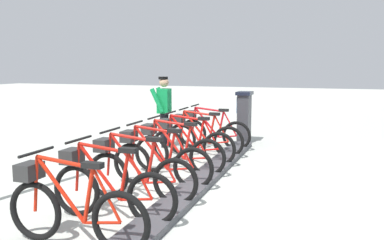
{
  "coord_description": "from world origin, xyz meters",
  "views": [
    {
      "loc": [
        -1.93,
        6.07,
        1.92
      ],
      "look_at": [
        0.5,
        -1.15,
        0.9
      ],
      "focal_mm": 38.26,
      "sensor_mm": 36.0,
      "label": 1
    }
  ],
  "objects_px": {
    "payment_kiosk": "(244,116)",
    "bike_docked_6": "(108,187)",
    "bike_docked_5": "(136,172)",
    "bike_docked_2": "(189,142)",
    "worker_near_rack": "(164,109)",
    "bike_docked_0": "(211,130)",
    "bike_docked_1": "(201,136)",
    "bike_docked_7": "(70,207)",
    "bike_docked_3": "(175,150)",
    "bike_docked_4": "(158,160)"
  },
  "relations": [
    {
      "from": "bike_docked_6",
      "to": "bike_docked_7",
      "type": "bearing_deg",
      "value": 90.0
    },
    {
      "from": "payment_kiosk",
      "to": "bike_docked_7",
      "type": "height_order",
      "value": "payment_kiosk"
    },
    {
      "from": "bike_docked_1",
      "to": "bike_docked_6",
      "type": "height_order",
      "value": "same"
    },
    {
      "from": "payment_kiosk",
      "to": "bike_docked_5",
      "type": "xyz_separation_m",
      "value": [
        0.57,
        4.86,
        -0.24
      ]
    },
    {
      "from": "bike_docked_1",
      "to": "bike_docked_3",
      "type": "height_order",
      "value": "same"
    },
    {
      "from": "bike_docked_2",
      "to": "bike_docked_3",
      "type": "bearing_deg",
      "value": 90.0
    },
    {
      "from": "payment_kiosk",
      "to": "bike_docked_6",
      "type": "xyz_separation_m",
      "value": [
        0.57,
        5.64,
        -0.24
      ]
    },
    {
      "from": "bike_docked_3",
      "to": "bike_docked_7",
      "type": "height_order",
      "value": "same"
    },
    {
      "from": "bike_docked_1",
      "to": "bike_docked_4",
      "type": "relative_size",
      "value": 1.0
    },
    {
      "from": "worker_near_rack",
      "to": "bike_docked_4",
      "type": "bearing_deg",
      "value": 110.57
    },
    {
      "from": "bike_docked_2",
      "to": "bike_docked_3",
      "type": "xyz_separation_m",
      "value": [
        0.0,
        0.78,
        0.0
      ]
    },
    {
      "from": "bike_docked_0",
      "to": "bike_docked_3",
      "type": "xyz_separation_m",
      "value": [
        0.0,
        2.33,
        0.0
      ]
    },
    {
      "from": "payment_kiosk",
      "to": "bike_docked_1",
      "type": "height_order",
      "value": "payment_kiosk"
    },
    {
      "from": "bike_docked_0",
      "to": "bike_docked_6",
      "type": "height_order",
      "value": "same"
    },
    {
      "from": "payment_kiosk",
      "to": "bike_docked_2",
      "type": "xyz_separation_m",
      "value": [
        0.57,
        2.53,
        -0.24
      ]
    },
    {
      "from": "bike_docked_4",
      "to": "bike_docked_5",
      "type": "distance_m",
      "value": 0.78
    },
    {
      "from": "worker_near_rack",
      "to": "bike_docked_0",
      "type": "bearing_deg",
      "value": -171.07
    },
    {
      "from": "bike_docked_0",
      "to": "bike_docked_7",
      "type": "distance_m",
      "value": 5.44
    },
    {
      "from": "bike_docked_5",
      "to": "bike_docked_1",
      "type": "bearing_deg",
      "value": -90.0
    },
    {
      "from": "bike_docked_5",
      "to": "bike_docked_7",
      "type": "bearing_deg",
      "value": 90.0
    },
    {
      "from": "bike_docked_1",
      "to": "bike_docked_0",
      "type": "bearing_deg",
      "value": -90.0
    },
    {
      "from": "bike_docked_2",
      "to": "bike_docked_5",
      "type": "relative_size",
      "value": 1.0
    },
    {
      "from": "bike_docked_3",
      "to": "bike_docked_0",
      "type": "bearing_deg",
      "value": -90.0
    },
    {
      "from": "bike_docked_5",
      "to": "bike_docked_2",
      "type": "bearing_deg",
      "value": -90.0
    },
    {
      "from": "bike_docked_5",
      "to": "bike_docked_4",
      "type": "bearing_deg",
      "value": -90.0
    },
    {
      "from": "bike_docked_5",
      "to": "bike_docked_7",
      "type": "distance_m",
      "value": 1.55
    },
    {
      "from": "bike_docked_4",
      "to": "bike_docked_7",
      "type": "height_order",
      "value": "same"
    },
    {
      "from": "bike_docked_0",
      "to": "bike_docked_7",
      "type": "height_order",
      "value": "same"
    },
    {
      "from": "bike_docked_1",
      "to": "bike_docked_5",
      "type": "relative_size",
      "value": 1.0
    },
    {
      "from": "bike_docked_4",
      "to": "worker_near_rack",
      "type": "bearing_deg",
      "value": -69.43
    },
    {
      "from": "bike_docked_3",
      "to": "worker_near_rack",
      "type": "height_order",
      "value": "worker_near_rack"
    },
    {
      "from": "bike_docked_2",
      "to": "bike_docked_5",
      "type": "bearing_deg",
      "value": 90.0
    },
    {
      "from": "bike_docked_7",
      "to": "payment_kiosk",
      "type": "bearing_deg",
      "value": -95.09
    },
    {
      "from": "bike_docked_6",
      "to": "bike_docked_4",
      "type": "bearing_deg",
      "value": -90.0
    },
    {
      "from": "bike_docked_3",
      "to": "bike_docked_6",
      "type": "xyz_separation_m",
      "value": [
        0.0,
        2.33,
        0.0
      ]
    },
    {
      "from": "bike_docked_1",
      "to": "bike_docked_3",
      "type": "relative_size",
      "value": 1.0
    },
    {
      "from": "bike_docked_7",
      "to": "bike_docked_1",
      "type": "bearing_deg",
      "value": -90.0
    },
    {
      "from": "bike_docked_5",
      "to": "bike_docked_7",
      "type": "relative_size",
      "value": 1.0
    },
    {
      "from": "bike_docked_1",
      "to": "bike_docked_5",
      "type": "xyz_separation_m",
      "value": [
        0.0,
        3.11,
        0.0
      ]
    },
    {
      "from": "payment_kiosk",
      "to": "bike_docked_6",
      "type": "distance_m",
      "value": 5.68
    },
    {
      "from": "bike_docked_1",
      "to": "bike_docked_5",
      "type": "bearing_deg",
      "value": 90.0
    },
    {
      "from": "bike_docked_3",
      "to": "bike_docked_6",
      "type": "distance_m",
      "value": 2.33
    },
    {
      "from": "bike_docked_5",
      "to": "bike_docked_7",
      "type": "height_order",
      "value": "same"
    },
    {
      "from": "bike_docked_2",
      "to": "worker_near_rack",
      "type": "bearing_deg",
      "value": -51.42
    },
    {
      "from": "bike_docked_5",
      "to": "bike_docked_6",
      "type": "height_order",
      "value": "same"
    },
    {
      "from": "payment_kiosk",
      "to": "bike_docked_2",
      "type": "height_order",
      "value": "payment_kiosk"
    },
    {
      "from": "bike_docked_5",
      "to": "bike_docked_0",
      "type": "bearing_deg",
      "value": -90.0
    },
    {
      "from": "bike_docked_2",
      "to": "bike_docked_7",
      "type": "bearing_deg",
      "value": 90.0
    },
    {
      "from": "bike_docked_4",
      "to": "bike_docked_6",
      "type": "bearing_deg",
      "value": 90.0
    },
    {
      "from": "bike_docked_0",
      "to": "bike_docked_7",
      "type": "xyz_separation_m",
      "value": [
        0.0,
        5.44,
        0.0
      ]
    }
  ]
}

